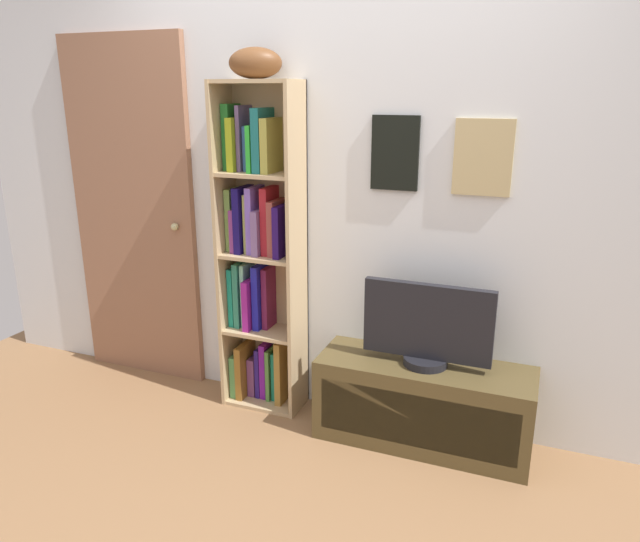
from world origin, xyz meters
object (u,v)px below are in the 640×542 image
Objects in this scene: bookshelf at (259,256)px; door at (134,215)px; football at (255,63)px; television at (427,327)px; tv_stand at (423,404)px.

door is (-0.88, 0.07, 0.15)m from bookshelf.
football reaches higher than bookshelf.
football is 0.41× the size of television.
television reaches higher than tv_stand.
door is (-1.85, 0.16, 0.81)m from tv_stand.
door is (-0.91, 0.10, -0.85)m from football.
door is at bearing 174.94° from television.
tv_stand is 0.42m from television.
television is (0.94, -0.07, -1.24)m from football.
bookshelf is 0.90m from door.
football is at bearing -45.07° from bookshelf.
television is at bearing -4.02° from football.
football reaches higher than television.
door reaches higher than tv_stand.
door reaches higher than football.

